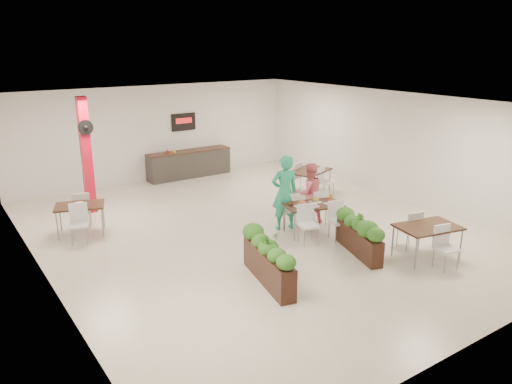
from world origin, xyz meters
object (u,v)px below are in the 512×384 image
at_px(service_counter, 189,163).
at_px(planter_left, 268,258).
at_px(side_table_a, 80,210).
at_px(planter_right, 359,233).
at_px(side_table_b, 309,174).
at_px(diner_woman, 309,193).
at_px(diner_man, 285,192).
at_px(side_table_c, 428,231).
at_px(main_table, 313,209).
at_px(red_column, 86,154).

xyz_separation_m(service_counter, planter_left, (-2.41, -8.13, 0.03)).
height_order(service_counter, side_table_a, service_counter).
bearing_deg(planter_right, side_table_b, 63.46).
distance_m(service_counter, diner_woman, 5.96).
distance_m(diner_woman, side_table_a, 5.75).
relative_size(diner_man, planter_right, 1.09).
xyz_separation_m(diner_woman, planter_left, (-2.87, -2.20, -0.28)).
xyz_separation_m(side_table_a, side_table_c, (5.82, -5.73, 0.01)).
bearing_deg(side_table_b, service_counter, 100.01).
relative_size(main_table, diner_man, 0.99).
bearing_deg(diner_man, red_column, -32.50).
bearing_deg(service_counter, side_table_c, -83.02).
xyz_separation_m(diner_man, diner_woman, (0.80, 0.00, -0.15)).
height_order(service_counter, side_table_b, service_counter).
relative_size(service_counter, side_table_a, 1.80).
relative_size(planter_right, side_table_c, 1.05).
relative_size(side_table_b, side_table_c, 1.00).
relative_size(service_counter, planter_left, 1.50).
relative_size(side_table_a, side_table_c, 1.00).
relative_size(diner_woman, side_table_b, 0.96).
distance_m(red_column, planter_left, 6.56).
distance_m(diner_woman, side_table_b, 2.64).
bearing_deg(side_table_c, main_table, 124.58).
relative_size(diner_man, side_table_c, 1.14).
distance_m(red_column, main_table, 6.30).
bearing_deg(planter_right, red_column, 123.02).
bearing_deg(service_counter, main_table, -89.57).
height_order(main_table, side_table_c, same).
xyz_separation_m(red_column, diner_woman, (4.46, -4.07, -0.84)).
distance_m(main_table, diner_man, 0.82).
bearing_deg(side_table_a, main_table, -14.22).
relative_size(red_column, side_table_c, 1.91).
bearing_deg(service_counter, planter_left, -106.52).
bearing_deg(diner_woman, diner_man, 15.54).
relative_size(main_table, side_table_b, 1.13).
distance_m(red_column, diner_man, 5.51).
distance_m(red_column, diner_woman, 6.09).
xyz_separation_m(service_counter, side_table_a, (-4.70, -3.40, 0.13)).
relative_size(service_counter, side_table_c, 1.79).
bearing_deg(red_column, diner_woman, -42.38).
relative_size(red_column, diner_man, 1.68).
relative_size(red_column, side_table_a, 1.92).
bearing_deg(service_counter, diner_woman, -85.57).
bearing_deg(diner_man, side_table_c, 130.00).
bearing_deg(side_table_b, side_table_c, -120.38).
xyz_separation_m(red_column, planter_right, (4.07, -6.27, -1.15)).
distance_m(diner_woman, planter_right, 2.25).
xyz_separation_m(planter_right, side_table_c, (1.04, -1.01, 0.15)).
height_order(main_table, planter_right, planter_right).
height_order(service_counter, planter_right, service_counter).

